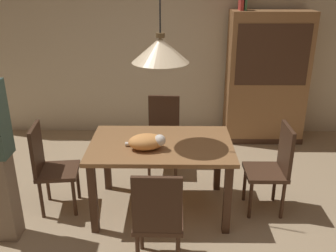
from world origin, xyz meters
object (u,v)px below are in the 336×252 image
chair_far_back (163,131)px  book_green_slim (245,0)px  dining_table (161,152)px  chair_right_side (274,165)px  chair_left_side (49,164)px  hutch_bookcase (266,81)px  cat_sleeping (147,142)px  chair_near_front (158,217)px  pendant_lamp (160,50)px

chair_far_back → book_green_slim: bearing=42.2°
dining_table → book_green_slim: (1.06, 1.83, 1.33)m
chair_right_side → chair_far_back: 1.43m
dining_table → chair_left_side: size_ratio=1.51×
chair_right_side → hutch_bookcase: (0.31, 1.83, 0.38)m
chair_left_side → hutch_bookcase: (2.57, 1.84, 0.38)m
cat_sleeping → hutch_bookcase: bearing=51.6°
dining_table → hutch_bookcase: size_ratio=0.76×
cat_sleeping → book_green_slim: book_green_slim is taller
dining_table → chair_right_side: (1.13, -0.00, -0.14)m
chair_left_side → book_green_slim: (2.19, 1.84, 1.47)m
chair_near_front → hutch_bookcase: size_ratio=0.50×
chair_left_side → book_green_slim: bearing=40.1°
cat_sleeping → pendant_lamp: size_ratio=0.30×
chair_right_side → chair_left_side: 2.26m
dining_table → chair_far_back: 0.89m
chair_left_side → hutch_bookcase: 3.18m
chair_left_side → cat_sleeping: 1.06m
dining_table → chair_near_front: (-0.00, -0.88, -0.14)m
pendant_lamp → book_green_slim: size_ratio=5.00×
cat_sleeping → chair_far_back: bearing=82.9°
chair_right_side → chair_left_side: (-2.26, -0.01, 0.00)m
book_green_slim → chair_near_front: bearing=-111.3°
chair_near_front → hutch_bookcase: hutch_bookcase is taller
chair_far_back → hutch_bookcase: hutch_bookcase is taller
dining_table → chair_left_side: chair_left_side is taller
dining_table → chair_far_back: size_ratio=1.51×
chair_near_front → pendant_lamp: size_ratio=0.72×
chair_right_side → book_green_slim: (-0.07, 1.83, 1.47)m
chair_left_side → book_green_slim: 3.21m
chair_near_front → cat_sleeping: chair_near_front is taller
chair_left_side → dining_table: bearing=0.5°
cat_sleeping → pendant_lamp: pendant_lamp is taller
chair_right_side → chair_left_side: bearing=-179.8°
hutch_bookcase → chair_near_front: bearing=-118.0°
dining_table → hutch_bookcase: (1.44, 1.83, 0.24)m
chair_far_back → chair_left_side: bearing=-141.9°
chair_far_back → book_green_slim: size_ratio=3.58×
chair_far_back → chair_near_front: (-0.00, -1.76, 0.00)m
chair_left_side → hutch_bookcase: size_ratio=0.50×
dining_table → book_green_slim: 2.50m
chair_far_back → cat_sleeping: bearing=-97.1°
chair_left_side → chair_near_front: (1.13, -0.87, 0.00)m
chair_far_back → chair_left_side: (-1.13, -0.89, 0.00)m
chair_far_back → chair_near_front: size_ratio=1.00×
chair_far_back → cat_sleeping: size_ratio=2.37×
dining_table → cat_sleeping: bearing=-131.6°
chair_far_back → hutch_bookcase: bearing=33.6°
chair_left_side → pendant_lamp: size_ratio=0.72×
chair_right_side → pendant_lamp: size_ratio=0.72×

